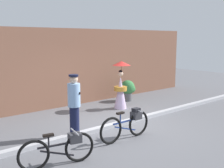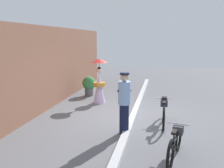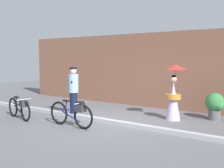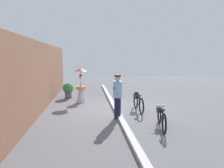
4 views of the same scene
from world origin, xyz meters
name	(u,v)px [view 2 (image 2 of 4)]	position (x,y,z in m)	size (l,w,h in m)	color
ground_plane	(133,117)	(0.00, 0.00, 0.00)	(30.00, 30.00, 0.00)	slate
building_wall	(39,69)	(0.00, 3.40, 1.52)	(14.00, 0.40, 3.05)	brown
sidewalk_curb	(133,115)	(0.00, 0.00, 0.06)	(14.00, 0.20, 0.12)	#B2B2B7
bicycle_near_officer	(164,111)	(-0.53, -0.99, 0.42)	(1.69, 0.48, 0.80)	black
bicycle_far_side	(175,142)	(-2.68, -1.24, 0.38)	(1.61, 0.53, 0.73)	black
person_officer	(124,101)	(-1.50, 0.09, 0.92)	(0.34, 0.36, 1.71)	#141938
person_with_parasol	(99,82)	(1.53, 1.59, 0.86)	(0.69, 0.69, 1.81)	silver
potted_plant_by_door	(89,85)	(2.64, 2.37, 0.51)	(0.63, 0.61, 0.89)	#59595B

